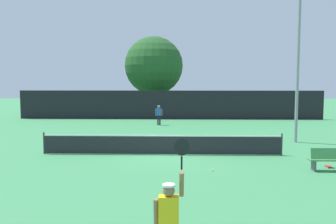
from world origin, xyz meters
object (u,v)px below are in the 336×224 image
Objects in this scene: spare_racket at (328,166)px; courtside_bench at (332,159)px; light_pole at (298,49)px; player_serving at (169,213)px; tennis_ball at (212,170)px; parked_car_near at (99,106)px; player_receiving at (159,113)px; large_tree at (154,66)px.

courtside_bench is (-0.18, -0.75, 0.46)m from spare_racket.
courtside_bench is 0.18× the size of light_pole.
player_serving reaches higher than spare_racket.
light_pole reaches higher than tennis_ball.
light_pole is at bearing 63.49° from player_serving.
light_pole reaches higher than parked_car_near.
tennis_ball is 0.04× the size of courtside_bench.
light_pole is at bearing -51.45° from parked_car_near.
spare_racket is at bearing 51.71° from player_serving.
spare_racket is 29.70m from parked_car_near.
courtside_bench is at bearing 49.83° from player_serving.
courtside_bench reaches higher than tennis_ball.
tennis_ball is at bearing -69.40° from parked_car_near.
player_serving is 36.40× the size of tennis_ball.
parked_car_near is at bearing 120.49° from courtside_bench.
light_pole is (0.82, 6.79, 5.00)m from courtside_bench.
parked_car_near is at bearing 129.99° from light_pole.
player_serving is 4.78× the size of spare_racket.
courtside_bench is (4.75, 0.11, 0.45)m from tennis_ball.
tennis_ball is (2.99, -14.94, -0.96)m from player_receiving.
player_receiving is 12.57m from light_pole.
player_serving is at bearing -101.80° from tennis_ball.
courtside_bench is at bearing -70.01° from large_tree.
light_pole reaches higher than courtside_bench.
player_receiving is 3.13× the size of spare_racket.
parked_car_near is (-10.60, 26.17, 0.74)m from tennis_ball.
tennis_ball is 5.01m from spare_racket.
large_tree reaches higher than spare_racket.
parked_car_near is at bearing 121.53° from spare_racket.
large_tree is at bearing -17.01° from parked_car_near.
parked_car_near is (-15.34, 26.06, 0.30)m from courtside_bench.
spare_racket is at bearing 76.21° from courtside_bench.
player_serving is 1.53× the size of player_receiving.
large_tree is at bearing 118.91° from light_pole.
player_receiving is 0.17× the size of light_pole.
player_receiving is at bearing 101.30° from tennis_ball.
spare_racket is 0.90m from courtside_bench.
player_serving is 22.32m from player_receiving.
parked_car_near is at bearing 112.05° from tennis_ball.
light_pole is (8.55, -8.04, 4.49)m from player_receiving.
large_tree is 2.01× the size of parked_car_near.
large_tree reaches higher than parked_car_near.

